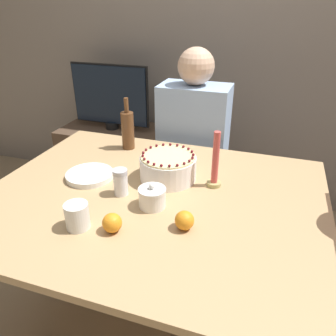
# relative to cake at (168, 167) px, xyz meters

# --- Properties ---
(ground_plane) EXTENTS (12.00, 12.00, 0.00)m
(ground_plane) POSITION_rel_cake_xyz_m (-0.02, -0.15, -0.83)
(ground_plane) COLOR #8C7556
(wall_behind) EXTENTS (8.00, 0.05, 2.60)m
(wall_behind) POSITION_rel_cake_xyz_m (-0.02, 1.25, 0.47)
(wall_behind) COLOR slate
(wall_behind) RESTS_ON ground_plane
(dining_table) EXTENTS (1.36, 1.08, 0.77)m
(dining_table) POSITION_rel_cake_xyz_m (-0.02, -0.15, -0.17)
(dining_table) COLOR tan
(dining_table) RESTS_ON ground_plane
(cake) EXTENTS (0.24, 0.24, 0.12)m
(cake) POSITION_rel_cake_xyz_m (0.00, 0.00, 0.00)
(cake) COLOR white
(cake) RESTS_ON dining_table
(sugar_bowl) EXTENTS (0.11, 0.11, 0.10)m
(sugar_bowl) POSITION_rel_cake_xyz_m (0.01, -0.23, -0.02)
(sugar_bowl) COLOR white
(sugar_bowl) RESTS_ON dining_table
(sugar_shaker) EXTENTS (0.06, 0.06, 0.11)m
(sugar_shaker) POSITION_rel_cake_xyz_m (-0.14, -0.18, 0.00)
(sugar_shaker) COLOR white
(sugar_shaker) RESTS_ON dining_table
(plate_stack) EXTENTS (0.21, 0.21, 0.02)m
(plate_stack) POSITION_rel_cake_xyz_m (-0.33, -0.10, -0.04)
(plate_stack) COLOR white
(plate_stack) RESTS_ON dining_table
(candle) EXTENTS (0.06, 0.06, 0.24)m
(candle) POSITION_rel_cake_xyz_m (0.20, 0.00, 0.04)
(candle) COLOR tan
(candle) RESTS_ON dining_table
(bottle) EXTENTS (0.07, 0.07, 0.27)m
(bottle) POSITION_rel_cake_xyz_m (-0.30, 0.25, 0.05)
(bottle) COLOR brown
(bottle) RESTS_ON dining_table
(cup) EXTENTS (0.08, 0.08, 0.09)m
(cup) POSITION_rel_cake_xyz_m (-0.18, -0.43, -0.01)
(cup) COLOR white
(cup) RESTS_ON dining_table
(orange_fruit_0) EXTENTS (0.07, 0.07, 0.07)m
(orange_fruit_0) POSITION_rel_cake_xyz_m (0.17, -0.32, -0.02)
(orange_fruit_0) COLOR orange
(orange_fruit_0) RESTS_ON dining_table
(orange_fruit_1) EXTENTS (0.07, 0.07, 0.07)m
(orange_fruit_1) POSITION_rel_cake_xyz_m (-0.06, -0.41, -0.02)
(orange_fruit_1) COLOR orange
(orange_fruit_1) RESTS_ON dining_table
(person_man_blue_shirt) EXTENTS (0.40, 0.34, 1.25)m
(person_man_blue_shirt) POSITION_rel_cake_xyz_m (-0.04, 0.59, -0.28)
(person_man_blue_shirt) COLOR #473D33
(person_man_blue_shirt) RESTS_ON ground_plane
(side_cabinet) EXTENTS (0.80, 0.47, 0.57)m
(side_cabinet) POSITION_rel_cake_xyz_m (-0.79, 0.97, -0.54)
(side_cabinet) COLOR #4C3828
(side_cabinet) RESTS_ON ground_plane
(tv_monitor) EXTENTS (0.61, 0.10, 0.49)m
(tv_monitor) POSITION_rel_cake_xyz_m (-0.79, 0.97, -0.00)
(tv_monitor) COLOR black
(tv_monitor) RESTS_ON side_cabinet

